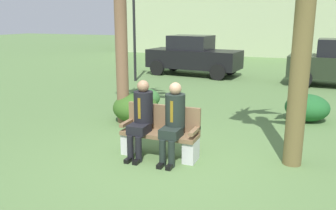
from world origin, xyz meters
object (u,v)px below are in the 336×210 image
at_px(park_bench, 161,134).
at_px(seated_man_left, 141,115).
at_px(parked_car_near, 193,56).
at_px(street_lamp, 134,20).
at_px(shrub_mid_lawn, 145,98).
at_px(shrub_far_lawn, 136,108).
at_px(seated_man_right, 173,118).
at_px(shrub_near_bench, 307,108).

xyz_separation_m(park_bench, seated_man_left, (-0.31, -0.11, 0.36)).
relative_size(park_bench, parked_car_near, 0.34).
xyz_separation_m(seated_man_left, street_lamp, (-3.64, 6.90, 1.57)).
distance_m(shrub_mid_lawn, parked_car_near, 5.99).
bearing_deg(shrub_far_lawn, parked_car_near, 97.28).
distance_m(shrub_far_lawn, parked_car_near, 7.36).
bearing_deg(street_lamp, shrub_mid_lawn, -59.66).
xyz_separation_m(park_bench, shrub_mid_lawn, (-1.78, 3.07, -0.13)).
distance_m(seated_man_right, shrub_far_lawn, 2.52).
distance_m(seated_man_right, shrub_mid_lawn, 3.83).
relative_size(park_bench, street_lamp, 0.36).
bearing_deg(shrub_far_lawn, shrub_mid_lawn, 106.66).
height_order(shrub_far_lawn, street_lamp, street_lamp).
height_order(park_bench, parked_car_near, parked_car_near).
relative_size(seated_man_left, shrub_near_bench, 1.32).
bearing_deg(park_bench, shrub_mid_lawn, 120.03).
distance_m(seated_man_right, shrub_near_bench, 4.06).
xyz_separation_m(park_bench, street_lamp, (-3.95, 6.79, 1.93)).
bearing_deg(park_bench, seated_man_right, -21.81).
bearing_deg(parked_car_near, street_lamp, -126.41).
bearing_deg(shrub_near_bench, street_lamp, 151.42).
distance_m(park_bench, shrub_mid_lawn, 3.55).
bearing_deg(street_lamp, seated_man_right, -58.47).
distance_m(parked_car_near, street_lamp, 3.14).
bearing_deg(park_bench, parked_car_near, 104.35).
bearing_deg(park_bench, seated_man_left, -160.13).
bearing_deg(shrub_far_lawn, seated_man_right, -48.06).
distance_m(park_bench, shrub_near_bench, 4.10).
height_order(park_bench, shrub_far_lawn, park_bench).
distance_m(seated_man_right, parked_car_near, 9.49).
relative_size(seated_man_right, shrub_mid_lawn, 1.58).
bearing_deg(shrub_far_lawn, shrub_near_bench, 23.22).
bearing_deg(seated_man_left, street_lamp, 117.78).
xyz_separation_m(shrub_near_bench, shrub_far_lawn, (-3.75, -1.61, 0.02)).
xyz_separation_m(shrub_far_lawn, parked_car_near, (-0.93, 7.28, 0.50)).
bearing_deg(seated_man_left, parked_car_near, 102.31).
bearing_deg(shrub_near_bench, parked_car_near, 129.52).
distance_m(seated_man_left, street_lamp, 7.96).
distance_m(park_bench, parked_car_near, 9.32).
relative_size(seated_man_left, shrub_far_lawn, 1.25).
bearing_deg(parked_car_near, seated_man_left, -77.69).
bearing_deg(parked_car_near, shrub_far_lawn, -82.72).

